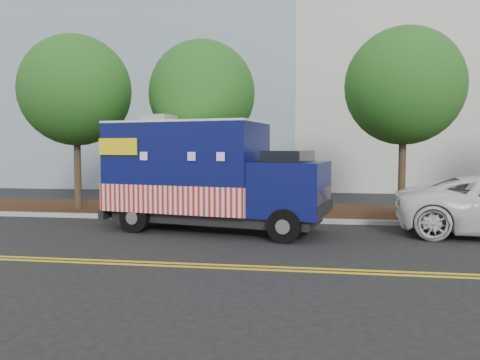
# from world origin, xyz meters

# --- Properties ---
(ground) EXTENTS (120.00, 120.00, 0.00)m
(ground) POSITION_xyz_m (0.00, 0.00, 0.00)
(ground) COLOR black
(ground) RESTS_ON ground
(curb) EXTENTS (120.00, 0.18, 0.15)m
(curb) POSITION_xyz_m (0.00, 1.40, 0.07)
(curb) COLOR #9E9E99
(curb) RESTS_ON ground
(mulch_strip) EXTENTS (120.00, 4.00, 0.15)m
(mulch_strip) POSITION_xyz_m (0.00, 3.50, 0.07)
(mulch_strip) COLOR black
(mulch_strip) RESTS_ON ground
(centerline_near) EXTENTS (120.00, 0.10, 0.01)m
(centerline_near) POSITION_xyz_m (0.00, -4.45, 0.01)
(centerline_near) COLOR gold
(centerline_near) RESTS_ON ground
(centerline_far) EXTENTS (120.00, 0.10, 0.01)m
(centerline_far) POSITION_xyz_m (0.00, -4.70, 0.01)
(centerline_far) COLOR gold
(centerline_far) RESTS_ON ground
(tree_a) EXTENTS (4.14, 4.14, 6.70)m
(tree_a) POSITION_xyz_m (-5.91, 2.61, 4.62)
(tree_a) COLOR #38281C
(tree_a) RESTS_ON ground
(tree_b) EXTENTS (3.89, 3.89, 6.40)m
(tree_b) POSITION_xyz_m (-1.10, 2.87, 4.45)
(tree_b) COLOR #38281C
(tree_b) RESTS_ON ground
(tree_c) EXTENTS (4.12, 4.12, 6.70)m
(tree_c) POSITION_xyz_m (6.08, 3.25, 4.63)
(tree_c) COLOR #38281C
(tree_c) RESTS_ON ground
(sign_post) EXTENTS (0.06, 0.06, 2.40)m
(sign_post) POSITION_xyz_m (-3.63, 1.64, 1.20)
(sign_post) COLOR #473828
(sign_post) RESTS_ON ground
(food_truck) EXTENTS (6.95, 3.64, 3.49)m
(food_truck) POSITION_xyz_m (-0.27, -0.33, 1.58)
(food_truck) COLOR black
(food_truck) RESTS_ON ground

